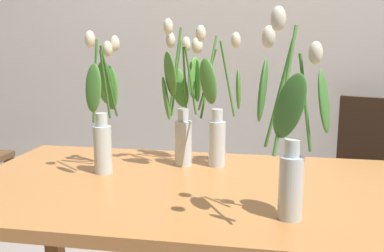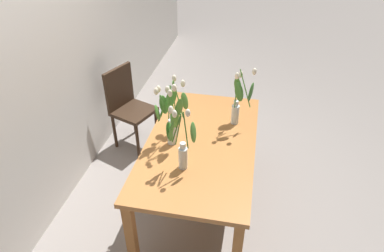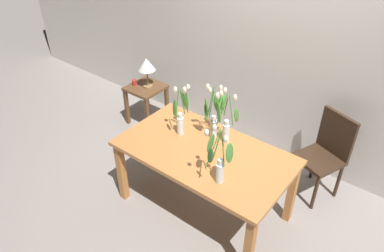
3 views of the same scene
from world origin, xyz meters
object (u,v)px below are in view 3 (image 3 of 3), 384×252
object	(u,v)px
tulip_vase_0	(226,122)
dining_chair	(326,151)
side_table	(146,94)
table_lamp	(146,65)
dining_table	(204,158)
tulip_vase_1	(181,115)
tulip_vase_3	(218,162)
tulip_vase_2	(214,116)
pillar_candle	(134,83)

from	to	relation	value
tulip_vase_0	dining_chair	distance (m)	1.13
dining_chair	side_table	distance (m)	2.36
dining_chair	table_lamp	size ratio (longest dim) A/B	2.34
dining_table	tulip_vase_1	xyz separation A→B (m)	(-0.35, 0.09, 0.30)
tulip_vase_0	dining_chair	bearing A→B (deg)	43.82
tulip_vase_3	side_table	distance (m)	2.21
tulip_vase_1	table_lamp	size ratio (longest dim) A/B	1.33
tulip_vase_2	dining_table	bearing A→B (deg)	-72.13
dining_table	table_lamp	xyz separation A→B (m)	(-1.51, 0.82, 0.21)
dining_table	pillar_candle	distance (m)	1.83
tulip_vase_3	table_lamp	size ratio (longest dim) A/B	1.44
tulip_vase_2	table_lamp	bearing A→B (deg)	157.96
tulip_vase_0	tulip_vase_2	world-z (taller)	tulip_vase_2
table_lamp	dining_table	bearing A→B (deg)	-28.52
pillar_candle	tulip_vase_3	bearing A→B (deg)	-26.63
tulip_vase_0	pillar_candle	world-z (taller)	tulip_vase_0
tulip_vase_2	side_table	xyz separation A→B (m)	(-1.46, 0.56, -0.54)
tulip_vase_2	tulip_vase_3	world-z (taller)	tulip_vase_2
tulip_vase_1	table_lamp	xyz separation A→B (m)	(-1.16, 0.73, -0.09)
tulip_vase_3	tulip_vase_1	bearing A→B (deg)	152.07
tulip_vase_2	tulip_vase_3	xyz separation A→B (m)	(0.40, -0.51, -0.01)
tulip_vase_1	tulip_vase_3	distance (m)	0.76
table_lamp	tulip_vase_3	bearing A→B (deg)	-30.61
dining_table	tulip_vase_1	distance (m)	0.47
dining_chair	table_lamp	xyz separation A→B (m)	(-2.32, -0.15, 0.33)
tulip_vase_1	pillar_candle	xyz separation A→B (m)	(-1.33, 0.65, -0.36)
dining_table	tulip_vase_1	size ratio (longest dim) A/B	3.03
dining_chair	tulip_vase_3	bearing A→B (deg)	-111.41
tulip_vase_0	dining_chair	xyz separation A→B (m)	(0.75, 0.72, -0.43)
dining_table	tulip_vase_3	bearing A→B (deg)	-39.14
tulip_vase_1	tulip_vase_2	distance (m)	0.31
tulip_vase_0	tulip_vase_2	distance (m)	0.14
tulip_vase_1	table_lamp	distance (m)	1.37
tulip_vase_1	dining_table	bearing A→B (deg)	-14.65
dining_table	side_table	bearing A→B (deg)	152.55
dining_table	table_lamp	world-z (taller)	table_lamp
dining_table	pillar_candle	xyz separation A→B (m)	(-1.68, 0.74, -0.06)
tulip_vase_3	pillar_candle	world-z (taller)	tulip_vase_3
table_lamp	dining_chair	bearing A→B (deg)	3.66
dining_chair	table_lamp	distance (m)	2.35
dining_chair	pillar_candle	world-z (taller)	dining_chair
tulip_vase_2	pillar_candle	distance (m)	1.72
tulip_vase_3	pillar_candle	size ratio (longest dim) A/B	7.63
side_table	dining_table	bearing A→B (deg)	-27.45
tulip_vase_0	tulip_vase_1	size ratio (longest dim) A/B	1.04
tulip_vase_2	dining_chair	bearing A→B (deg)	39.29
tulip_vase_2	dining_chair	world-z (taller)	tulip_vase_2
tulip_vase_1	pillar_candle	bearing A→B (deg)	154.03
tulip_vase_1	dining_chair	xyz separation A→B (m)	(1.16, 0.88, -0.42)
dining_chair	table_lamp	world-z (taller)	table_lamp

